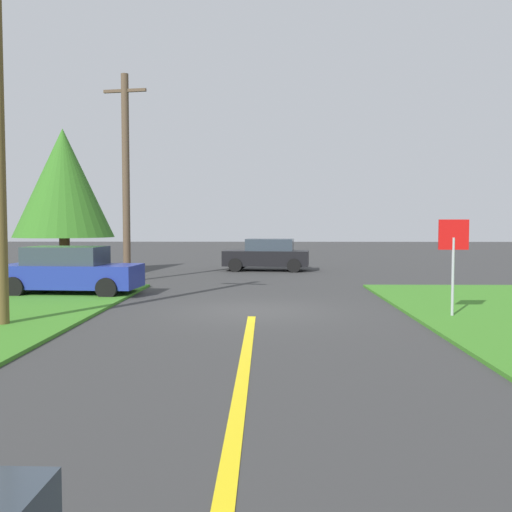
% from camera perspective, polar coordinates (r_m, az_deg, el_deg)
% --- Properties ---
extents(ground_plane, '(120.00, 120.00, 0.00)m').
position_cam_1_polar(ground_plane, '(15.58, -0.34, -5.52)').
color(ground_plane, '#353535').
extents(lane_stripe_center, '(0.20, 14.00, 0.01)m').
position_cam_1_polar(lane_stripe_center, '(7.77, -1.73, -14.50)').
color(lane_stripe_center, yellow).
rests_on(lane_stripe_center, ground).
extents(stop_sign, '(0.75, 0.07, 2.48)m').
position_cam_1_polar(stop_sign, '(14.96, 19.19, 0.67)').
color(stop_sign, '#9EA0A8').
rests_on(stop_sign, ground).
extents(car_approaching_junction, '(4.44, 2.44, 1.62)m').
position_cam_1_polar(car_approaching_junction, '(28.82, 1.14, 0.13)').
color(car_approaching_junction, black).
rests_on(car_approaching_junction, ground).
extents(parked_car_near_building, '(4.63, 2.27, 1.62)m').
position_cam_1_polar(parked_car_near_building, '(19.90, -18.17, -1.43)').
color(parked_car_near_building, navy).
rests_on(parked_car_near_building, ground).
extents(utility_pole_mid, '(1.79, 0.42, 8.41)m').
position_cam_1_polar(utility_pole_mid, '(23.89, -12.92, 7.84)').
color(utility_pole_mid, brown).
rests_on(utility_pole_mid, ground).
extents(oak_tree_left, '(4.49, 4.49, 6.70)m').
position_cam_1_polar(oak_tree_left, '(27.50, -18.76, 6.92)').
color(oak_tree_left, brown).
rests_on(oak_tree_left, ground).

